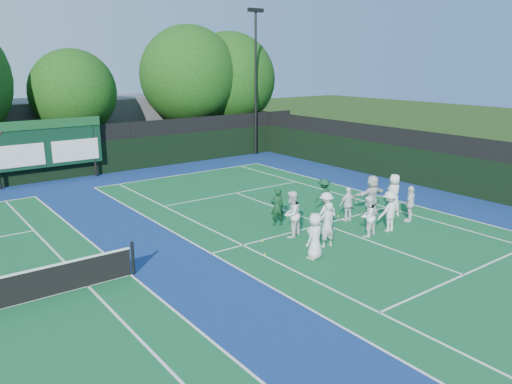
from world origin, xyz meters
TOP-DOWN VIEW (x-y plane):
  - ground at (0.00, 0.00)m, footprint 120.00×120.00m
  - court_apron at (-6.00, 1.00)m, footprint 34.00×32.00m
  - near_court at (0.00, 1.00)m, footprint 11.05×23.85m
  - back_fence at (-6.00, 16.00)m, footprint 34.00×0.08m
  - divider_fence_right at (9.00, 1.00)m, footprint 0.08×32.00m
  - scoreboard at (-7.01, 15.59)m, footprint 6.00×0.21m
  - clubhouse at (-2.00, 24.00)m, footprint 18.00×6.00m
  - light_pole_right at (7.50, 15.70)m, footprint 1.20×0.30m
  - tree_c at (-3.97, 19.58)m, footprint 5.42×5.42m
  - tree_d at (4.43, 19.58)m, footprint 7.14×7.14m
  - tree_e at (7.93, 19.58)m, footprint 7.12×7.12m
  - tennis_ball_0 at (-4.05, -0.24)m, footprint 0.07×0.07m
  - tennis_ball_3 at (-3.31, 0.85)m, footprint 0.07×0.07m
  - tennis_ball_4 at (1.58, 4.97)m, footprint 0.07×0.07m
  - tennis_ball_5 at (1.29, 1.35)m, footprint 0.07×0.07m
  - player_front_0 at (-2.84, -1.49)m, footprint 0.92×0.73m
  - player_front_1 at (-1.71, -0.94)m, footprint 0.66×0.47m
  - player_front_2 at (0.35, -1.06)m, footprint 0.87×0.72m
  - player_front_3 at (1.51, -1.18)m, footprint 1.15×0.77m
  - player_front_4 at (3.23, -0.90)m, footprint 0.99×0.73m
  - player_back_0 at (-2.05, 0.66)m, footprint 1.08×0.96m
  - player_back_1 at (-0.46, 0.38)m, footprint 1.05×0.63m
  - player_back_2 at (1.17, 0.71)m, footprint 0.93×0.51m
  - player_back_3 at (2.66, 0.70)m, footprint 1.71×0.69m
  - player_back_4 at (3.84, 0.43)m, footprint 0.93×0.68m
  - coach_left at (-1.59, 2.09)m, footprint 0.67×0.54m
  - coach_right at (1.26, 2.26)m, footprint 1.00×0.58m

SIDE VIEW (x-z plane):
  - ground at x=0.00m, z-range 0.00..0.00m
  - court_apron at x=-6.00m, z-range 0.00..0.01m
  - near_court at x=0.00m, z-range 0.01..0.01m
  - tennis_ball_0 at x=-4.05m, z-range 0.00..0.07m
  - tennis_ball_3 at x=-3.31m, z-range 0.00..0.07m
  - tennis_ball_4 at x=1.58m, z-range 0.00..0.07m
  - tennis_ball_5 at x=1.29m, z-range 0.00..0.07m
  - player_back_2 at x=1.17m, z-range 0.00..1.50m
  - coach_right at x=1.26m, z-range 0.00..1.55m
  - player_front_4 at x=3.23m, z-range 0.00..1.56m
  - coach_left at x=-1.59m, z-range 0.00..1.58m
  - player_back_1 at x=-0.46m, z-range 0.00..1.59m
  - player_front_2 at x=0.35m, z-range 0.00..1.62m
  - player_front_0 at x=-2.84m, z-range 0.00..1.63m
  - player_front_3 at x=1.51m, z-range 0.00..1.66m
  - player_front_1 at x=-1.71m, z-range 0.00..1.71m
  - player_back_4 at x=3.84m, z-range 0.00..1.74m
  - player_back_3 at x=2.66m, z-range 0.00..1.80m
  - player_back_0 at x=-2.05m, z-range 0.00..1.83m
  - back_fence at x=-6.00m, z-range -0.14..2.86m
  - divider_fence_right at x=9.00m, z-range -0.14..2.86m
  - clubhouse at x=-2.00m, z-range 0.00..4.00m
  - scoreboard at x=-7.01m, z-range 0.42..3.97m
  - tree_c at x=-3.97m, z-range 0.85..8.27m
  - tree_e at x=7.93m, z-range 0.68..9.52m
  - tree_d at x=4.43m, z-range 0.84..10.03m
  - light_pole_right at x=7.50m, z-range 1.24..11.36m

